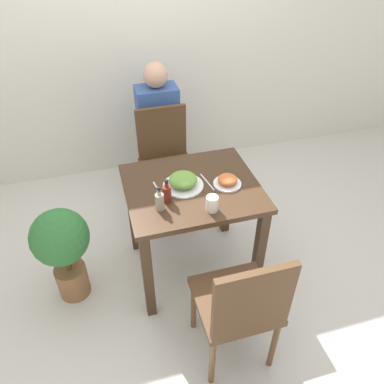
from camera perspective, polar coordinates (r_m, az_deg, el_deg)
name	(u,v)px	position (r m, az deg, el deg)	size (l,w,h in m)	color
ground_plane	(192,265)	(2.85, 0.00, -11.13)	(16.00, 16.00, 0.00)	beige
wall_back	(143,29)	(3.41, -7.41, 23.35)	(8.00, 0.05, 2.60)	beige
dining_table	(192,203)	(2.42, 0.00, -1.68)	(0.83, 0.71, 0.75)	#3D2819
chair_near	(241,305)	(2.03, 7.50, -16.66)	(0.42, 0.42, 0.90)	#4C331E
chair_far	(166,158)	(3.03, -4.05, 5.20)	(0.42, 0.42, 0.90)	#4C331E
food_plate	(183,181)	(2.30, -1.37, 1.64)	(0.25, 0.25, 0.09)	white
side_plate	(227,181)	(2.33, 5.42, 1.69)	(0.18, 0.18, 0.06)	white
drink_cup	(212,204)	(2.12, 3.08, -1.77)	(0.07, 0.07, 0.09)	silver
sauce_bottle	(160,201)	(2.13, -4.97, -1.34)	(0.05, 0.05, 0.16)	gray
condiment_bottle	(167,193)	(2.18, -3.83, -0.15)	(0.05, 0.05, 0.16)	maroon
fork_utensil	(158,190)	(2.30, -5.13, 0.26)	(0.04, 0.19, 0.00)	silver
spoon_utensil	(207,182)	(2.36, 2.33, 1.54)	(0.04, 0.19, 0.00)	silver
potted_plant_left	(62,245)	(2.49, -19.17, -7.67)	(0.36, 0.36, 0.71)	brown
person_figure	(158,130)	(3.29, -5.13, 9.34)	(0.34, 0.22, 1.17)	#2D3347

